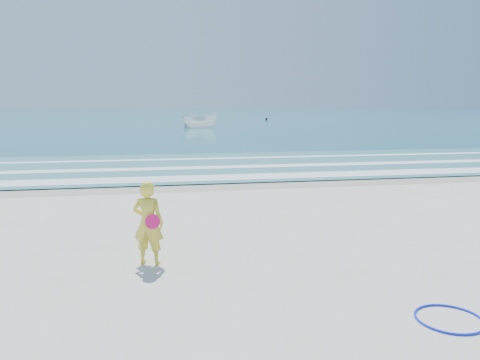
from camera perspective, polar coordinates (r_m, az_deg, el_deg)
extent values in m
plane|color=silver|center=(8.34, 0.10, -11.48)|extent=(400.00, 400.00, 0.00)
cube|color=#B2A893|center=(16.98, -5.37, -0.64)|extent=(400.00, 2.40, 0.00)
cube|color=#19727F|center=(112.70, -9.63, 7.89)|extent=(400.00, 190.00, 0.04)
cube|color=#59B7AD|center=(21.90, -6.50, 1.75)|extent=(400.00, 10.00, 0.01)
cube|color=white|center=(18.25, -5.72, 0.23)|extent=(400.00, 1.40, 0.01)
cube|color=white|center=(21.11, -6.36, 1.48)|extent=(400.00, 0.90, 0.01)
cube|color=white|center=(24.37, -6.90, 2.55)|extent=(400.00, 0.60, 0.01)
torus|color=#0C22E4|center=(7.35, 24.14, -15.19)|extent=(1.15, 1.15, 0.03)
imported|color=white|center=(53.71, -4.88, 7.22)|extent=(4.29, 1.87, 1.62)
sphere|color=black|center=(76.15, 3.24, 7.45)|extent=(0.39, 0.39, 0.39)
imported|color=yellow|center=(8.79, -11.12, -5.16)|extent=(0.67, 0.54, 1.57)
cylinder|color=#F11563|center=(8.59, -10.61, -5.02)|extent=(0.27, 0.08, 0.27)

